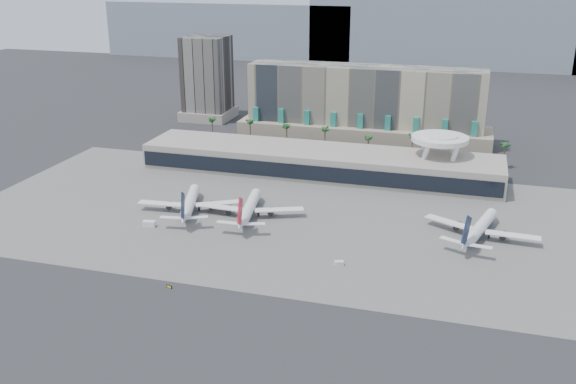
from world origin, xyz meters
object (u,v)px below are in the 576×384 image
(airliner_right, at_px, (480,228))
(airliner_left, at_px, (190,202))
(service_vehicle_a, at_px, (149,224))
(airliner_centre, at_px, (249,208))
(taxiway_sign, at_px, (169,287))
(service_vehicle_b, at_px, (339,263))

(airliner_right, bearing_deg, airliner_left, -161.87)
(service_vehicle_a, bearing_deg, airliner_centre, 21.44)
(airliner_centre, distance_m, service_vehicle_a, 39.59)
(service_vehicle_a, bearing_deg, taxiway_sign, -65.11)
(airliner_left, height_order, airliner_right, airliner_left)
(airliner_right, height_order, service_vehicle_a, airliner_right)
(airliner_left, relative_size, airliner_centre, 0.97)
(airliner_centre, xyz_separation_m, taxiway_sign, (-4.57, -62.93, -3.44))
(service_vehicle_b, height_order, taxiway_sign, service_vehicle_b)
(service_vehicle_a, xyz_separation_m, service_vehicle_b, (77.26, -12.18, -0.37))
(airliner_centre, height_order, airliner_right, airliner_centre)
(airliner_right, distance_m, service_vehicle_b, 58.61)
(airliner_left, xyz_separation_m, taxiway_sign, (20.61, -61.56, -3.42))
(service_vehicle_b, xyz_separation_m, taxiway_sign, (-48.00, -30.37, -0.32))
(airliner_left, relative_size, service_vehicle_a, 9.15)
(service_vehicle_b, bearing_deg, service_vehicle_a, 149.98)
(service_vehicle_a, xyz_separation_m, taxiway_sign, (29.26, -42.55, -0.69))
(airliner_left, xyz_separation_m, airliner_right, (113.81, 6.00, -0.00))
(service_vehicle_a, relative_size, taxiway_sign, 2.29)
(taxiway_sign, bearing_deg, airliner_centre, 103.57)
(airliner_right, xyz_separation_m, service_vehicle_a, (-122.46, -25.00, -2.73))
(airliner_right, bearing_deg, service_vehicle_a, -153.35)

